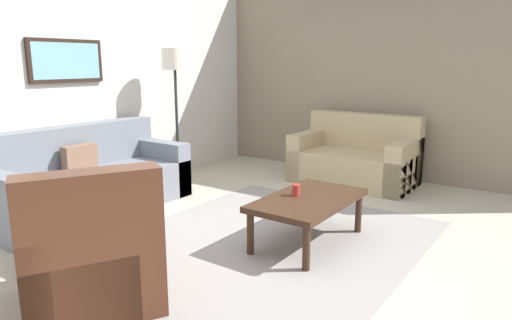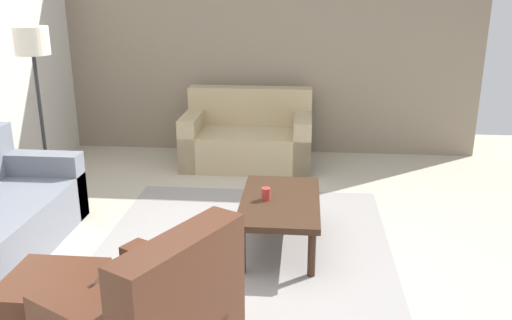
# 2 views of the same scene
# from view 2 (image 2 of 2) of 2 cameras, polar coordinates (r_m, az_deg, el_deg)

# --- Properties ---
(ground_plane) EXTENTS (8.00, 8.00, 0.00)m
(ground_plane) POSITION_cam_2_polar(r_m,az_deg,el_deg) (4.43, -1.51, -10.20)
(ground_plane) COLOR #B2A893
(stone_feature_panel) EXTENTS (0.12, 5.20, 2.80)m
(stone_feature_panel) POSITION_cam_2_polar(r_m,az_deg,el_deg) (6.92, 1.34, 12.29)
(stone_feature_panel) COLOR gray
(stone_feature_panel) RESTS_ON ground_plane
(area_rug) EXTENTS (3.01, 2.41, 0.01)m
(area_rug) POSITION_cam_2_polar(r_m,az_deg,el_deg) (4.43, -1.51, -10.15)
(area_rug) COLOR gray
(area_rug) RESTS_ON ground_plane
(couch_loveseat) EXTENTS (0.89, 1.51, 0.88)m
(couch_loveseat) POSITION_cam_2_polar(r_m,az_deg,el_deg) (6.61, -0.80, 2.25)
(couch_loveseat) COLOR tan
(couch_loveseat) RESTS_ON ground_plane
(ottoman) EXTENTS (0.56, 0.56, 0.40)m
(ottoman) POSITION_cam_2_polar(r_m,az_deg,el_deg) (3.69, -20.28, -14.12)
(ottoman) COLOR #4C2819
(ottoman) RESTS_ON ground_plane
(coffee_table) EXTENTS (1.10, 0.64, 0.41)m
(coffee_table) POSITION_cam_2_polar(r_m,az_deg,el_deg) (4.49, 2.54, -4.72)
(coffee_table) COLOR #382316
(coffee_table) RESTS_ON ground_plane
(cup) EXTENTS (0.07, 0.07, 0.10)m
(cup) POSITION_cam_2_polar(r_m,az_deg,el_deg) (4.44, 1.05, -3.55)
(cup) COLOR #B2332D
(cup) RESTS_ON coffee_table
(lamp_standing) EXTENTS (0.32, 0.32, 1.71)m
(lamp_standing) POSITION_cam_2_polar(r_m,az_deg,el_deg) (5.61, -22.15, 9.71)
(lamp_standing) COLOR black
(lamp_standing) RESTS_ON ground_plane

